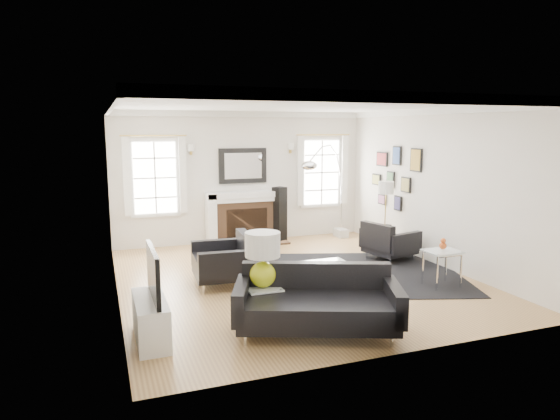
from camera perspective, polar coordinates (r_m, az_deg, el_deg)
name	(u,v)px	position (r m, az deg, el deg)	size (l,w,h in m)	color
floor	(293,278)	(8.29, 1.54, -7.80)	(6.00, 6.00, 0.00)	#996D40
back_wall	(242,177)	(10.82, -4.31, 3.76)	(5.50, 0.04, 2.80)	silver
front_wall	(400,229)	(5.35, 13.54, -2.09)	(5.50, 0.04, 2.80)	silver
left_wall	(113,203)	(7.43, -18.53, 0.81)	(0.04, 6.00, 2.80)	silver
right_wall	(436,187)	(9.35, 17.45, 2.51)	(0.04, 6.00, 2.80)	silver
ceiling	(294,105)	(7.93, 1.63, 11.93)	(5.50, 6.00, 0.02)	white
crown_molding	(294,109)	(7.93, 1.62, 11.49)	(5.50, 6.00, 0.12)	white
fireplace	(246,218)	(10.73, -3.95, -0.90)	(1.70, 0.69, 1.11)	white
mantel_mirror	(243,166)	(10.75, -4.26, 5.07)	(1.05, 0.07, 0.75)	black
window_left	(155,178)	(10.41, -14.10, 3.62)	(1.24, 0.15, 1.62)	white
window_right	(321,172)	(11.40, 4.76, 4.34)	(1.24, 0.15, 1.62)	white
gallery_wall	(395,174)	(10.37, 12.99, 4.06)	(0.04, 1.73, 1.29)	black
tv_unit	(151,313)	(6.06, -14.52, -11.35)	(0.35, 1.00, 1.09)	white
area_rug	(361,273)	(8.66, 9.26, -7.12)	(3.26, 2.71, 0.01)	black
sofa	(317,304)	(6.13, 4.25, -10.63)	(2.15, 1.54, 0.64)	black
armchair_left	(226,261)	(7.94, -6.16, -5.85)	(0.94, 1.04, 0.66)	black
armchair_right	(388,242)	(9.57, 12.21, -3.63)	(0.97, 1.04, 0.59)	black
coffee_table	(326,269)	(7.56, 5.23, -6.69)	(0.87, 0.87, 0.39)	silver
side_table_left	(263,295)	(6.35, -1.97, -9.66)	(0.43, 0.43, 0.47)	silver
nesting_table	(442,258)	(8.15, 18.05, -5.25)	(0.52, 0.44, 0.57)	silver
gourd_lamp	(263,256)	(6.21, -1.99, -5.25)	(0.44, 0.44, 0.70)	#CBD81B
orange_vase	(443,244)	(8.10, 18.13, -3.76)	(0.11, 0.11, 0.18)	#C04C18
arc_floor_lamp	(327,189)	(10.52, 5.34, 2.38)	(1.54, 1.43, 2.18)	silver
stick_floor_lamp	(386,191)	(9.69, 12.02, 2.09)	(0.29, 0.29, 1.45)	gold
speaker_tower	(280,214)	(10.81, -0.06, -0.50)	(0.24, 0.24, 1.19)	black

